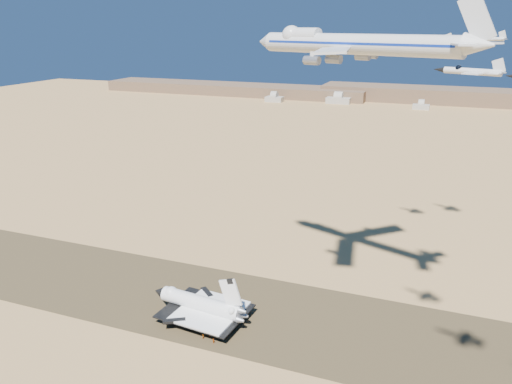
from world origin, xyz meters
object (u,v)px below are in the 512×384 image
(chase_jet_e, at_px, (486,39))
(crew_c, at_px, (213,341))
(chase_jet_a, at_px, (471,71))
(carrier_747, at_px, (349,44))
(crew_b, at_px, (210,334))
(crew_a, at_px, (203,336))
(shuttle, at_px, (200,305))
(chase_jet_d, at_px, (435,41))

(chase_jet_e, bearing_deg, crew_c, -100.15)
(chase_jet_a, xyz_separation_m, chase_jet_e, (7.43, 99.06, 3.88))
(chase_jet_a, distance_m, chase_jet_e, 99.42)
(carrier_747, relative_size, chase_jet_a, 5.25)
(crew_b, xyz_separation_m, crew_c, (2.56, -2.82, -0.01))
(crew_a, relative_size, chase_jet_a, 0.12)
(shuttle, relative_size, carrier_747, 0.49)
(shuttle, bearing_deg, chase_jet_a, -7.98)
(carrier_747, bearing_deg, chase_jet_d, 84.57)
(shuttle, bearing_deg, chase_jet_e, 50.36)
(shuttle, xyz_separation_m, chase_jet_a, (74.53, -18.22, 81.64))
(shuttle, height_order, chase_jet_d, chase_jet_d)
(chase_jet_a, bearing_deg, crew_b, -165.47)
(chase_jet_d, relative_size, chase_jet_e, 0.92)
(crew_b, bearing_deg, chase_jet_d, -36.32)
(crew_a, bearing_deg, crew_c, -106.20)
(shuttle, bearing_deg, carrier_747, 33.20)
(carrier_747, bearing_deg, chase_jet_a, -30.77)
(shuttle, distance_m, chase_jet_e, 143.41)
(crew_c, bearing_deg, chase_jet_d, -89.84)
(chase_jet_e, bearing_deg, chase_jet_d, -120.61)
(crew_b, distance_m, chase_jet_d, 131.28)
(chase_jet_a, relative_size, chase_jet_d, 1.03)
(carrier_747, height_order, chase_jet_d, carrier_747)
(shuttle, height_order, crew_c, shuttle)
(crew_a, relative_size, crew_c, 1.02)
(carrier_747, relative_size, chase_jet_e, 4.98)
(chase_jet_a, bearing_deg, crew_a, -163.71)
(crew_a, bearing_deg, crew_b, -41.98)
(crew_c, distance_m, chase_jet_d, 131.94)
(crew_b, height_order, chase_jet_a, chase_jet_a)
(carrier_747, distance_m, chase_jet_d, 53.09)
(chase_jet_d, bearing_deg, shuttle, -116.57)
(crew_a, distance_m, crew_b, 2.45)
(chase_jet_a, height_order, chase_jet_e, chase_jet_e)
(chase_jet_a, bearing_deg, shuttle, -171.32)
(carrier_747, xyz_separation_m, crew_b, (-33.64, -30.57, -89.13))
(crew_a, height_order, crew_c, crew_a)
(chase_jet_d, xyz_separation_m, chase_jet_e, (17.92, 11.15, 0.57))
(crew_a, relative_size, crew_b, 1.01)
(chase_jet_e, bearing_deg, crew_a, -101.97)
(crew_c, bearing_deg, chase_jet_e, -94.18)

